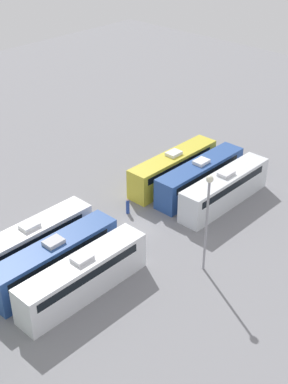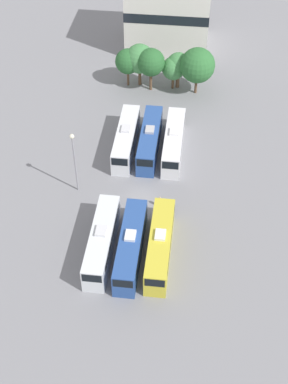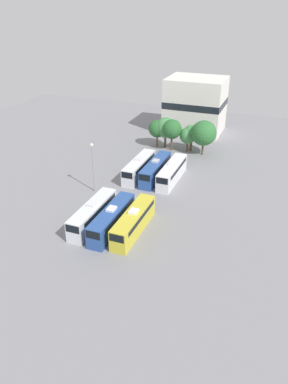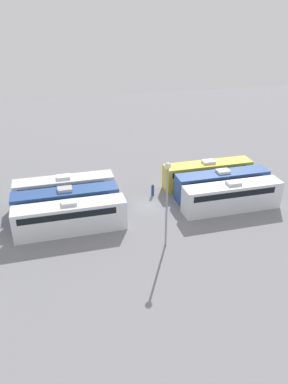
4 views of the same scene
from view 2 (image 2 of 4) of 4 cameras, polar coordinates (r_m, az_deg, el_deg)
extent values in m
plane|color=gray|center=(69.27, -0.28, -0.51)|extent=(120.99, 120.99, 0.00)
cube|color=silver|center=(62.10, -4.50, -5.29)|extent=(2.46, 11.96, 3.36)
cube|color=black|center=(61.56, -4.51, -4.50)|extent=(2.50, 10.16, 0.74)
cube|color=black|center=(57.76, -5.60, -9.16)|extent=(2.17, 0.08, 1.18)
cube|color=silver|center=(60.70, -4.60, -4.16)|extent=(1.20, 1.60, 0.35)
cube|color=#284C93|center=(61.49, -1.43, -5.80)|extent=(2.46, 11.96, 3.36)
cube|color=black|center=(60.94, -1.41, -5.00)|extent=(2.50, 10.16, 0.74)
cube|color=black|center=(57.13, -2.28, -9.76)|extent=(2.17, 0.08, 1.18)
cube|color=white|center=(60.07, -1.46, -4.66)|extent=(1.20, 1.60, 0.35)
cube|color=gold|center=(61.56, 1.72, -5.72)|extent=(2.46, 11.96, 3.36)
cube|color=black|center=(61.02, 1.76, -4.93)|extent=(2.50, 10.16, 0.74)
cube|color=black|center=(57.16, 1.15, -9.68)|extent=(2.17, 0.08, 1.18)
cube|color=white|center=(60.15, 1.75, -4.59)|extent=(1.20, 1.60, 0.35)
cube|color=silver|center=(75.47, -1.92, 5.64)|extent=(2.46, 11.96, 3.36)
cube|color=black|center=(75.10, -1.90, 6.36)|extent=(2.50, 10.16, 0.74)
cube|color=black|center=(70.35, -2.63, 3.22)|extent=(2.17, 0.08, 1.18)
cube|color=silver|center=(74.32, -1.95, 6.76)|extent=(1.20, 1.60, 0.35)
cube|color=#284C93|center=(75.26, 0.62, 5.54)|extent=(2.46, 11.96, 3.36)
cube|color=black|center=(74.90, 0.65, 6.26)|extent=(2.50, 10.16, 0.74)
cube|color=black|center=(70.12, 0.08, 3.10)|extent=(2.17, 0.08, 1.18)
cube|color=#B2B2B7|center=(74.11, 0.63, 6.66)|extent=(1.20, 1.60, 0.35)
cube|color=silver|center=(75.01, 3.18, 5.31)|extent=(2.46, 11.96, 3.36)
cube|color=black|center=(74.64, 3.22, 6.03)|extent=(2.50, 10.16, 0.74)
cube|color=black|center=(69.85, 2.82, 2.84)|extent=(2.17, 0.08, 1.18)
cube|color=white|center=(73.85, 3.23, 6.43)|extent=(1.20, 1.60, 0.35)
cylinder|color=navy|center=(67.59, 1.69, -1.11)|extent=(0.36, 0.36, 1.42)
sphere|color=tan|center=(67.00, 1.70, -0.61)|extent=(0.24, 0.24, 0.24)
cylinder|color=gray|center=(67.82, -7.34, 2.90)|extent=(0.20, 0.20, 8.70)
sphere|color=#EAE5C6|center=(64.94, -7.70, 5.90)|extent=(0.60, 0.60, 0.60)
cylinder|color=brown|center=(88.95, -1.71, 12.16)|extent=(0.37, 0.37, 2.93)
sphere|color=#28602D|center=(87.45, -1.75, 13.76)|extent=(4.04, 4.04, 4.04)
cylinder|color=brown|center=(89.01, -0.45, 12.26)|extent=(0.53, 0.53, 3.09)
sphere|color=#428447|center=(87.35, -0.46, 14.03)|extent=(4.68, 4.68, 4.68)
cylinder|color=brown|center=(87.64, 0.73, 11.84)|extent=(0.45, 0.45, 3.45)
sphere|color=#28602D|center=(85.92, 0.75, 13.67)|extent=(4.39, 4.39, 4.39)
cylinder|color=brown|center=(88.37, 3.09, 11.66)|extent=(0.41, 0.41, 2.37)
sphere|color=#428447|center=(87.06, 3.16, 13.03)|extent=(3.71, 3.71, 3.71)
cylinder|color=brown|center=(88.60, 3.61, 11.90)|extent=(0.58, 0.58, 2.80)
sphere|color=#428447|center=(87.16, 3.69, 13.41)|extent=(3.83, 3.83, 3.83)
cylinder|color=brown|center=(87.37, 5.56, 11.35)|extent=(0.43, 0.43, 3.06)
sphere|color=#2D6B33|center=(85.54, 5.72, 13.29)|extent=(5.51, 5.51, 5.51)
cube|color=silver|center=(98.10, 2.65, 18.97)|extent=(14.17, 11.52, 13.66)
cube|color=black|center=(97.80, 2.67, 19.33)|extent=(14.23, 11.58, 1.64)
camera|label=1|loc=(88.71, -19.73, 29.56)|focal=50.00mm
camera|label=3|loc=(23.61, 62.41, -43.96)|focal=35.00mm
camera|label=4|loc=(78.84, -30.13, 19.27)|focal=35.00mm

